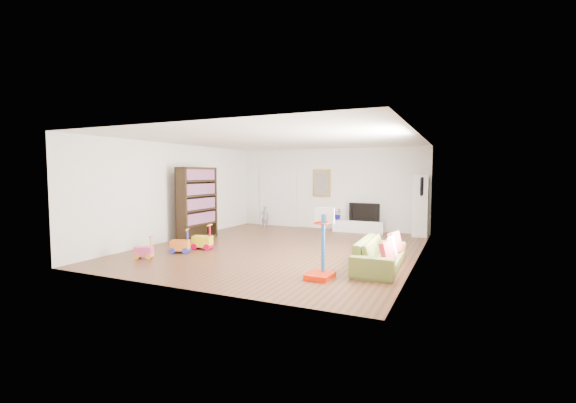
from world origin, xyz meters
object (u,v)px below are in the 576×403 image
at_px(sofa, 380,254).
at_px(media_console, 358,226).
at_px(basketball_hoop, 320,243).
at_px(bookshelf, 197,203).

bearing_deg(sofa, media_console, 17.59).
bearing_deg(basketball_hoop, sofa, 55.92).
distance_m(media_console, sofa, 4.74).
xyz_separation_m(sofa, basketball_hoop, (-0.84, -1.15, 0.34)).
bearing_deg(media_console, sofa, -71.47).
bearing_deg(media_console, basketball_hoop, -83.39).
relative_size(bookshelf, basketball_hoop, 1.62).
relative_size(media_console, basketball_hoop, 1.27).
distance_m(bookshelf, sofa, 5.62).
bearing_deg(bookshelf, media_console, 40.18).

